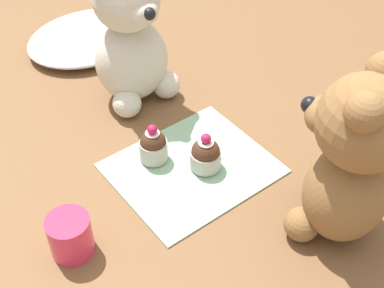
{
  "coord_description": "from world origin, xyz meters",
  "views": [
    {
      "loc": [
        -0.37,
        -0.48,
        0.63
      ],
      "look_at": [
        0.0,
        0.0,
        0.06
      ],
      "focal_mm": 50.0,
      "sensor_mm": 36.0,
      "label": 1
    }
  ],
  "objects": [
    {
      "name": "ground_plane",
      "position": [
        0.0,
        0.0,
        0.0
      ],
      "size": [
        4.0,
        4.0,
        0.0
      ],
      "primitive_type": "plane",
      "color": "brown"
    },
    {
      "name": "teddy_bear_cream",
      "position": [
        0.03,
        0.22,
        0.13
      ],
      "size": [
        0.14,
        0.14,
        0.27
      ],
      "rotation": [
        0.0,
        0.0,
        0.03
      ],
      "color": "beige",
      "rests_on": "ground_plane"
    },
    {
      "name": "juice_glass",
      "position": [
        -0.23,
        -0.02,
        0.03
      ],
      "size": [
        0.06,
        0.06,
        0.06
      ],
      "primitive_type": "cylinder",
      "color": "#DB3356",
      "rests_on": "ground_plane"
    },
    {
      "name": "knitted_placemat",
      "position": [
        0.0,
        0.0,
        0.0
      ],
      "size": [
        0.25,
        0.21,
        0.01
      ],
      "primitive_type": "cube",
      "color": "#8EBC99",
      "rests_on": "ground_plane"
    },
    {
      "name": "teddy_bear_tan",
      "position": [
        0.1,
        -0.22,
        0.14
      ],
      "size": [
        0.17,
        0.16,
        0.28
      ],
      "rotation": [
        0.0,
        0.0,
        3.55
      ],
      "color": "olive",
      "rests_on": "ground_plane"
    },
    {
      "name": "tulle_cloth",
      "position": [
        0.05,
        0.43,
        0.02
      ],
      "size": [
        0.26,
        0.21,
        0.04
      ],
      "primitive_type": "ellipsoid",
      "color": "silver",
      "rests_on": "ground_plane"
    },
    {
      "name": "cupcake_near_tan_bear",
      "position": [
        0.02,
        -0.01,
        0.03
      ],
      "size": [
        0.05,
        0.05,
        0.07
      ],
      "color": "#B2ADA3",
      "rests_on": "knitted_placemat"
    },
    {
      "name": "cupcake_near_cream_bear",
      "position": [
        -0.04,
        0.05,
        0.03
      ],
      "size": [
        0.05,
        0.05,
        0.07
      ],
      "color": "#B2ADA3",
      "rests_on": "knitted_placemat"
    }
  ]
}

